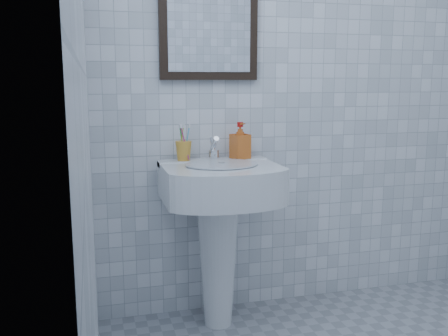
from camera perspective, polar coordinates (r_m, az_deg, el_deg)
name	(u,v)px	position (r m, az deg, el deg)	size (l,w,h in m)	color
wall_back	(300,78)	(2.74, 8.63, 10.13)	(2.20, 0.02, 2.50)	white
wall_left	(86,76)	(1.31, -15.52, 10.11)	(0.02, 2.40, 2.50)	white
washbasin	(219,218)	(2.47, -0.58, -5.69)	(0.55, 0.41, 0.85)	white
faucet	(214,150)	(2.50, -1.17, 2.05)	(0.05, 0.11, 0.12)	silver
toothbrush_cup	(184,151)	(2.48, -4.64, 1.96)	(0.08, 0.08, 0.10)	gold
soap_dispenser	(240,141)	(2.54, 1.85, 3.16)	(0.08, 0.08, 0.18)	#BE3412
wall_mirror	(209,16)	(2.58, -1.75, 16.92)	(0.50, 0.04, 0.62)	black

